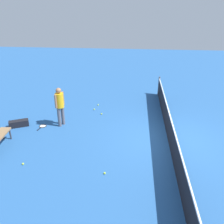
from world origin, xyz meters
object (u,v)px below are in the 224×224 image
at_px(tennis_ball_baseline, 23,164).
at_px(equipment_bag, 18,124).
at_px(tennis_ball_stray_right, 102,114).
at_px(tennis_ball_stray_left, 105,173).
at_px(tennis_ball_by_net, 94,109).
at_px(player_near_side, 60,104).
at_px(tennis_ball_midcourt, 98,105).
at_px(tennis_racket_near_player, 43,126).

bearing_deg(tennis_ball_baseline, equipment_bag, -151.64).
bearing_deg(tennis_ball_stray_right, tennis_ball_stray_left, 9.26).
bearing_deg(tennis_ball_by_net, player_near_side, -33.46).
distance_m(tennis_ball_by_net, tennis_ball_stray_left, 4.90).
relative_size(tennis_ball_midcourt, tennis_ball_stray_left, 1.00).
bearing_deg(equipment_bag, tennis_ball_stray_right, 114.56).
xyz_separation_m(tennis_ball_baseline, tennis_ball_stray_left, (0.20, 2.73, 0.00)).
bearing_deg(equipment_bag, tennis_ball_baseline, 28.36).
relative_size(player_near_side, tennis_ball_by_net, 25.76).
height_order(player_near_side, tennis_ball_midcourt, player_near_side).
bearing_deg(tennis_ball_midcourt, player_near_side, -28.51).
distance_m(tennis_ball_midcourt, tennis_ball_stray_left, 5.45).
height_order(tennis_ball_baseline, equipment_bag, equipment_bag).
distance_m(tennis_ball_stray_left, tennis_ball_stray_right, 4.34).
bearing_deg(player_near_side, tennis_ball_stray_right, 127.95).
xyz_separation_m(tennis_racket_near_player, tennis_ball_midcourt, (-2.52, 2.04, 0.02)).
xyz_separation_m(tennis_ball_midcourt, tennis_ball_baseline, (5.15, -1.71, 0.00)).
xyz_separation_m(player_near_side, tennis_ball_baseline, (2.85, -0.46, -0.98)).
bearing_deg(tennis_ball_by_net, equipment_bag, -55.36).
bearing_deg(tennis_ball_midcourt, tennis_ball_by_net, -10.88).
bearing_deg(tennis_ball_midcourt, tennis_ball_baseline, -18.32).
height_order(player_near_side, tennis_ball_baseline, player_near_side).
distance_m(player_near_side, tennis_ball_stray_right, 2.23).
relative_size(tennis_ball_by_net, equipment_bag, 0.08).
bearing_deg(tennis_ball_stray_left, tennis_ball_stray_right, -170.74).
height_order(tennis_racket_near_player, equipment_bag, equipment_bag).
height_order(tennis_ball_baseline, tennis_ball_stray_right, same).
height_order(tennis_ball_by_net, equipment_bag, equipment_bag).
bearing_deg(tennis_ball_stray_left, player_near_side, -143.28).
bearing_deg(tennis_ball_by_net, tennis_ball_stray_left, 13.41).
relative_size(tennis_racket_near_player, tennis_ball_midcourt, 9.18).
distance_m(tennis_ball_by_net, tennis_ball_baseline, 4.85).
bearing_deg(tennis_ball_baseline, tennis_ball_stray_left, 85.91).
relative_size(tennis_ball_by_net, tennis_ball_baseline, 1.00).
distance_m(tennis_racket_near_player, tennis_ball_by_net, 2.74).
distance_m(tennis_ball_midcourt, tennis_ball_baseline, 5.43).
bearing_deg(player_near_side, tennis_ball_stray_left, 36.72).
distance_m(player_near_side, tennis_racket_near_player, 1.29).
distance_m(player_near_side, tennis_ball_midcourt, 2.79).
distance_m(tennis_ball_midcourt, equipment_bag, 4.04).
relative_size(tennis_ball_by_net, tennis_ball_midcourt, 1.00).
distance_m(player_near_side, equipment_bag, 2.05).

